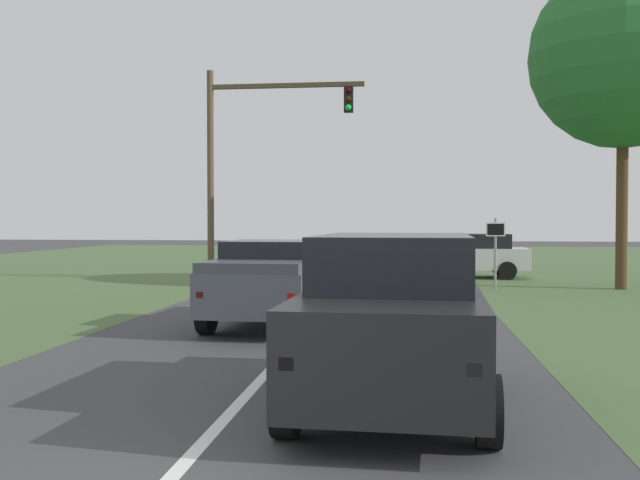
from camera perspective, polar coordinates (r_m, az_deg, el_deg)
ground_plane at (r=16.45m, az=-0.22°, el=-6.17°), size 120.00×120.00×0.00m
red_suv_near at (r=8.74m, az=5.88°, el=-6.04°), size 2.40×4.70×2.04m
pickup_truck_lead at (r=15.24m, az=-3.62°, el=-3.24°), size 2.50×4.94×1.79m
traffic_light at (r=26.48m, az=-5.71°, el=7.44°), size 5.74×0.40×7.65m
keep_moving_sign at (r=23.63m, az=13.69°, el=-0.30°), size 0.60×0.09×2.27m
oak_tree_right at (r=25.54m, az=22.85°, el=13.29°), size 5.92×5.92×10.43m
crossing_suv_far at (r=28.30m, az=11.54°, el=-1.12°), size 4.66×2.06×1.69m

